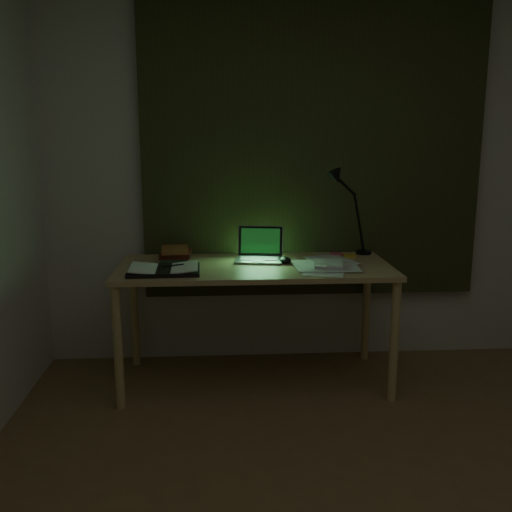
{
  "coord_description": "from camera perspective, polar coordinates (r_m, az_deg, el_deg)",
  "views": [
    {
      "loc": [
        -0.6,
        -1.74,
        1.49
      ],
      "look_at": [
        -0.4,
        1.45,
        0.82
      ],
      "focal_mm": 40.0,
      "sensor_mm": 36.0,
      "label": 1
    }
  ],
  "objects": [
    {
      "name": "mouse",
      "position": [
        3.45,
        2.93,
        -0.39
      ],
      "size": [
        0.08,
        0.11,
        0.04
      ],
      "primitive_type": "ellipsoid",
      "rotation": [
        0.0,
        0.0,
        0.17
      ],
      "color": "black",
      "rests_on": "desk"
    },
    {
      "name": "open_textbook",
      "position": [
        3.25,
        -9.18,
        -1.33
      ],
      "size": [
        0.41,
        0.3,
        0.03
      ],
      "primitive_type": null,
      "rotation": [
        0.0,
        0.0,
        0.03
      ],
      "color": "white",
      "rests_on": "desk"
    },
    {
      "name": "loose_papers",
      "position": [
        3.4,
        6.23,
        -0.78
      ],
      "size": [
        0.37,
        0.39,
        0.02
      ],
      "primitive_type": null,
      "rotation": [
        0.0,
        0.0,
        -0.0
      ],
      "color": "silver",
      "rests_on": "desk"
    },
    {
      "name": "wall_back",
      "position": [
        3.8,
        5.59,
        8.18
      ],
      "size": [
        3.5,
        0.0,
        2.5
      ],
      "primitive_type": "cube",
      "color": "silver",
      "rests_on": "ground"
    },
    {
      "name": "sticky_yellow",
      "position": [
        3.67,
        9.33,
        0.04
      ],
      "size": [
        0.08,
        0.08,
        0.02
      ],
      "primitive_type": "cube",
      "rotation": [
        0.0,
        0.0,
        -0.12
      ],
      "color": "gold",
      "rests_on": "desk"
    },
    {
      "name": "laptop",
      "position": [
        3.47,
        0.29,
        1.1
      ],
      "size": [
        0.33,
        0.36,
        0.2
      ],
      "primitive_type": null,
      "rotation": [
        0.0,
        0.0,
        -0.16
      ],
      "color": "#A4A3A8",
      "rests_on": "desk"
    },
    {
      "name": "sticky_pink",
      "position": [
        3.7,
        8.04,
        0.17
      ],
      "size": [
        0.08,
        0.08,
        0.02
      ],
      "primitive_type": "cube",
      "rotation": [
        0.0,
        0.0,
        -0.02
      ],
      "color": "#C84D65",
      "rests_on": "desk"
    },
    {
      "name": "book_stack",
      "position": [
        3.55,
        -8.12,
        0.25
      ],
      "size": [
        0.2,
        0.23,
        0.09
      ],
      "primitive_type": null,
      "rotation": [
        0.0,
        0.0,
        0.1
      ],
      "color": "white",
      "rests_on": "desk"
    },
    {
      "name": "desk",
      "position": [
        3.5,
        -0.13,
        -6.83
      ],
      "size": [
        1.62,
        0.71,
        0.74
      ],
      "primitive_type": null,
      "color": "tan",
      "rests_on": "floor"
    },
    {
      "name": "curtain",
      "position": [
        3.75,
        5.75,
        11.19
      ],
      "size": [
        2.2,
        0.06,
        2.0
      ],
      "primitive_type": "cube",
      "color": "#2B3018",
      "rests_on": "wall_back"
    },
    {
      "name": "desk_lamp",
      "position": [
        3.74,
        10.86,
        4.25
      ],
      "size": [
        0.41,
        0.35,
        0.54
      ],
      "primitive_type": null,
      "rotation": [
        0.0,
        0.0,
        0.22
      ],
      "color": "black",
      "rests_on": "desk"
    }
  ]
}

